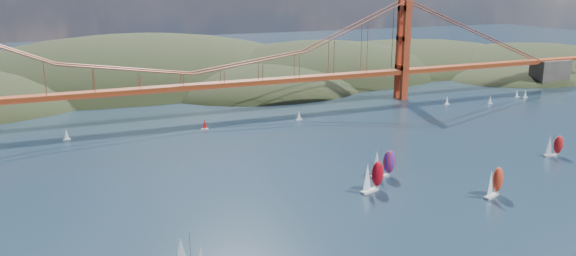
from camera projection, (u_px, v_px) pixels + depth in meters
The scene contains 13 objects.
headlands at pixel (224, 98), 382.24m from camera, with size 725.00×225.00×96.00m.
bridge at pixel (188, 52), 265.72m from camera, with size 552.00×12.00×55.00m.
racer_0 at pixel (372, 176), 177.76m from camera, with size 9.69×5.85×10.86m.
racer_1 at pixel (494, 182), 173.58m from camera, with size 9.16×5.95×10.24m.
racer_2 at pixel (554, 145), 213.83m from camera, with size 8.04×3.87×9.06m.
racer_rwb at pixel (383, 163), 190.85m from camera, with size 9.26×4.01×10.52m.
distant_boat_3 at pixel (67, 134), 236.35m from camera, with size 3.00×2.00×4.70m.
distant_boat_4 at pixel (447, 100), 303.39m from camera, with size 3.00×2.00×4.70m.
distant_boat_5 at pixel (490, 100), 305.44m from camera, with size 3.00×2.00×4.70m.
distant_boat_6 at pixel (517, 93), 322.36m from camera, with size 3.00×2.00×4.70m.
distant_boat_7 at pixel (525, 94), 321.47m from camera, with size 3.00×2.00×4.70m.
distant_boat_8 at pixel (299, 115), 269.69m from camera, with size 3.00×2.00×4.70m.
distant_boat_9 at pixel (205, 124), 252.84m from camera, with size 3.00×2.00×4.70m.
Camera 1 is at (-62.69, -83.39, 65.06)m, focal length 35.00 mm.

